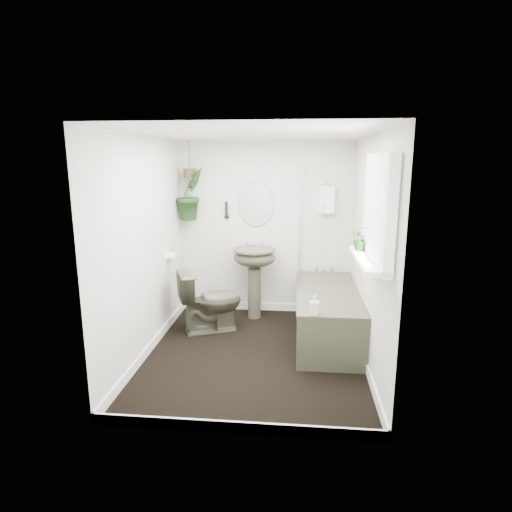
{
  "coord_description": "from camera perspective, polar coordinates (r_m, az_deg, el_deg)",
  "views": [
    {
      "loc": [
        0.43,
        -4.26,
        2.04
      ],
      "look_at": [
        0.0,
        0.15,
        1.05
      ],
      "focal_mm": 30.0,
      "sensor_mm": 36.0,
      "label": 1
    }
  ],
  "objects": [
    {
      "name": "toilet",
      "position": [
        5.24,
        -6.08,
        -5.9
      ],
      "size": [
        0.86,
        0.69,
        0.77
      ],
      "primitive_type": "imported",
      "rotation": [
        0.0,
        0.0,
        1.99
      ],
      "color": "#3B3A2D",
      "rests_on": "floor"
    },
    {
      "name": "window_blinds",
      "position": [
        3.63,
        15.35,
        5.97
      ],
      "size": [
        0.01,
        0.86,
        0.76
      ],
      "primitive_type": "cube",
      "color": "white",
      "rests_on": "wall_right"
    },
    {
      "name": "wall_back",
      "position": [
        5.76,
        1.23,
        3.7
      ],
      "size": [
        2.3,
        0.02,
        2.3
      ],
      "primitive_type": "cube",
      "color": "silver",
      "rests_on": "ground"
    },
    {
      "name": "hanging_pot",
      "position": [
        5.69,
        -8.83,
        10.86
      ],
      "size": [
        0.16,
        0.16,
        0.12
      ],
      "primitive_type": "cylinder",
      "color": "#473123",
      "rests_on": "ceiling"
    },
    {
      "name": "bathtub",
      "position": [
        5.09,
        9.48,
        -7.71
      ],
      "size": [
        0.72,
        1.72,
        0.58
      ],
      "primitive_type": null,
      "color": "#3B3A2D",
      "rests_on": "floor"
    },
    {
      "name": "window_recess",
      "position": [
        3.64,
        16.05,
        5.94
      ],
      "size": [
        0.08,
        1.0,
        0.9
      ],
      "primitive_type": "cube",
      "color": "white",
      "rests_on": "wall_right"
    },
    {
      "name": "sill_plant",
      "position": [
        3.96,
        13.84,
        2.31
      ],
      "size": [
        0.25,
        0.23,
        0.22
      ],
      "primitive_type": "imported",
      "rotation": [
        0.0,
        0.0,
        0.41
      ],
      "color": "black",
      "rests_on": "window_sill"
    },
    {
      "name": "window_sill",
      "position": [
        3.7,
        14.59,
        -0.48
      ],
      "size": [
        0.18,
        1.0,
        0.04
      ],
      "primitive_type": "cube",
      "color": "white",
      "rests_on": "wall_right"
    },
    {
      "name": "hanging_plant",
      "position": [
        5.7,
        -8.74,
        8.1
      ],
      "size": [
        0.46,
        0.47,
        0.67
      ],
      "primitive_type": "imported",
      "rotation": [
        0.0,
        0.0,
        0.92
      ],
      "color": "black",
      "rests_on": "ceiling"
    },
    {
      "name": "wall_right",
      "position": [
        4.41,
        14.96,
        0.52
      ],
      "size": [
        0.02,
        2.8,
        2.3
      ],
      "primitive_type": "cube",
      "color": "silver",
      "rests_on": "ground"
    },
    {
      "name": "toilet_roll_holder",
      "position": [
        5.32,
        -11.29,
        -0.03
      ],
      "size": [
        0.11,
        0.11,
        0.11
      ],
      "primitive_type": "cylinder",
      "rotation": [
        0.0,
        1.57,
        0.0
      ],
      "color": "white",
      "rests_on": "wall_left"
    },
    {
      "name": "skirting",
      "position": [
        4.72,
        -0.18,
        -12.33
      ],
      "size": [
        2.3,
        2.8,
        0.1
      ],
      "primitive_type": "cube",
      "color": "white",
      "rests_on": "floor"
    },
    {
      "name": "wall_front",
      "position": [
        3.02,
        -2.9,
        -4.6
      ],
      "size": [
        2.3,
        0.02,
        2.3
      ],
      "primitive_type": "cube",
      "color": "silver",
      "rests_on": "ground"
    },
    {
      "name": "wall_sconce",
      "position": [
        5.74,
        -3.96,
        6.16
      ],
      "size": [
        0.04,
        0.04,
        0.22
      ],
      "primitive_type": "cylinder",
      "color": "black",
      "rests_on": "wall_back"
    },
    {
      "name": "pedestal_sink",
      "position": [
        5.61,
        -0.22,
        -3.65
      ],
      "size": [
        0.61,
        0.54,
        0.94
      ],
      "primitive_type": null,
      "rotation": [
        0.0,
        0.0,
        -0.13
      ],
      "color": "#3B3A2D",
      "rests_on": "floor"
    },
    {
      "name": "ceiling",
      "position": [
        4.29,
        -0.2,
        16.19
      ],
      "size": [
        2.3,
        2.8,
        0.02
      ],
      "primitive_type": "cube",
      "color": "white",
      "rests_on": "ground"
    },
    {
      "name": "soap_bottle",
      "position": [
        4.2,
        7.82,
        -6.49
      ],
      "size": [
        0.1,
        0.1,
        0.19
      ],
      "primitive_type": "imported",
      "rotation": [
        0.0,
        0.0,
        -0.22
      ],
      "color": "black",
      "rests_on": "bathtub"
    },
    {
      "name": "bath_screen",
      "position": [
        5.31,
        5.96,
        4.29
      ],
      "size": [
        0.04,
        0.72,
        1.4
      ],
      "primitive_type": null,
      "color": "silver",
      "rests_on": "bathtub"
    },
    {
      "name": "oval_mirror",
      "position": [
        5.68,
        0.05,
        7.15
      ],
      "size": [
        0.46,
        0.03,
        0.62
      ],
      "primitive_type": "ellipsoid",
      "color": "#B1A697",
      "rests_on": "wall_back"
    },
    {
      "name": "shower_box",
      "position": [
        5.63,
        9.4,
        7.44
      ],
      "size": [
        0.2,
        0.1,
        0.35
      ],
      "primitive_type": "cube",
      "color": "white",
      "rests_on": "wall_back"
    },
    {
      "name": "wall_left",
      "position": [
        4.64,
        -14.61,
        1.11
      ],
      "size": [
        0.02,
        2.8,
        2.3
      ],
      "primitive_type": "cube",
      "color": "silver",
      "rests_on": "ground"
    },
    {
      "name": "floor",
      "position": [
        4.75,
        -0.18,
        -12.98
      ],
      "size": [
        2.3,
        2.8,
        0.02
      ],
      "primitive_type": "cube",
      "color": "black",
      "rests_on": "ground"
    }
  ]
}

